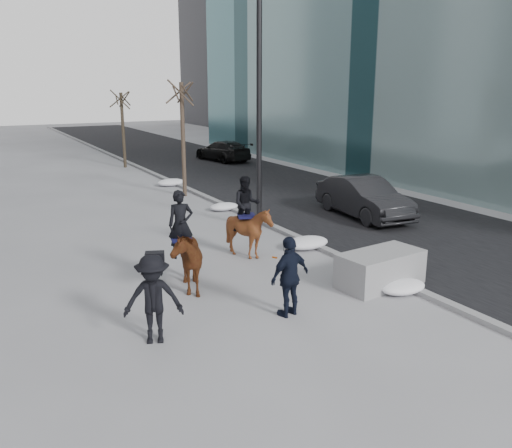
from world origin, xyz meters
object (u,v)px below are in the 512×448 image
car_near (364,197)px  mounted_left (184,253)px  planter (380,269)px  mounted_right (248,226)px

car_near → mounted_left: (-8.52, -3.62, 0.15)m
planter → mounted_right: size_ratio=0.92×
planter → car_near: size_ratio=0.48×
planter → mounted_left: size_ratio=0.89×
planter → mounted_left: mounted_left is taller
mounted_left → mounted_right: (2.52, 1.43, 0.04)m
car_near → mounted_right: (-6.01, -2.19, 0.19)m
car_near → mounted_right: mounted_right is taller
car_near → mounted_left: mounted_left is taller
mounted_right → planter: bearing=-63.3°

